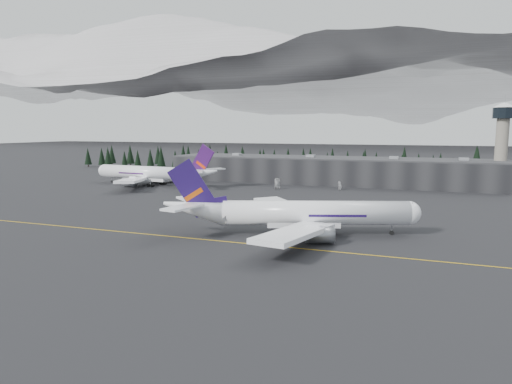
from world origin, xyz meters
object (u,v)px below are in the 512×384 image
at_px(terminal, 330,170).
at_px(control_tower, 502,136).
at_px(gse_vehicle_a, 277,188).
at_px(gse_vehicle_b, 340,189).
at_px(jet_main, 293,213).
at_px(jet_parked, 154,174).

xyz_separation_m(terminal, control_tower, (75.00, 3.00, 17.11)).
relative_size(gse_vehicle_a, gse_vehicle_b, 1.28).
distance_m(terminal, jet_main, 114.88).
relative_size(terminal, gse_vehicle_a, 32.43).
xyz_separation_m(terminal, jet_main, (13.30, -114.10, -0.89)).
bearing_deg(jet_parked, control_tower, -159.51).
distance_m(control_tower, gse_vehicle_b, 74.90).
bearing_deg(terminal, gse_vehicle_b, -69.44).
xyz_separation_m(control_tower, jet_parked, (-150.64, -42.74, -17.76)).
bearing_deg(gse_vehicle_b, jet_parked, -105.05).
bearing_deg(control_tower, terminal, -177.71).
xyz_separation_m(control_tower, jet_main, (-61.70, -117.10, -17.99)).
bearing_deg(gse_vehicle_a, gse_vehicle_b, -3.12).
distance_m(jet_main, jet_parked, 115.93).
bearing_deg(jet_main, gse_vehicle_b, 73.18).
bearing_deg(terminal, control_tower, 2.29).
height_order(control_tower, jet_parked, control_tower).
distance_m(control_tower, jet_main, 133.58).
bearing_deg(gse_vehicle_b, terminal, 175.91).
bearing_deg(jet_main, jet_parked, 120.84).
bearing_deg(gse_vehicle_a, control_tower, 3.25).
xyz_separation_m(jet_main, gse_vehicle_b, (-3.80, 88.75, -4.76)).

